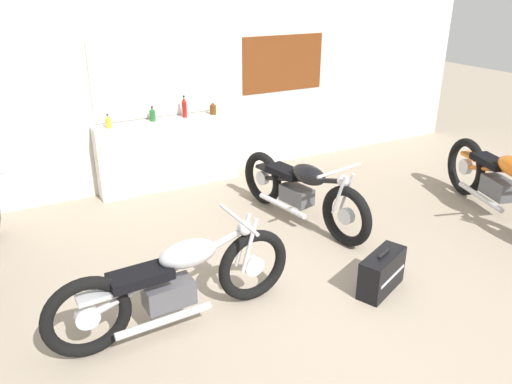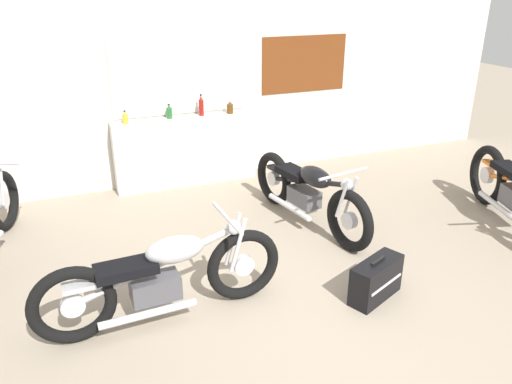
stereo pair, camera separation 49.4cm
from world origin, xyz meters
name	(u,v)px [view 2 (the right image)]	position (x,y,z in m)	size (l,w,h in m)	color
ground_plane	(324,326)	(0.00, 0.00, 0.00)	(24.00, 24.00, 0.00)	gray
wall_back	(196,80)	(0.01, 3.70, 1.40)	(10.00, 0.07, 2.80)	silver
sill_counter	(186,151)	(-0.23, 3.52, 0.48)	(1.95, 0.28, 0.95)	silver
bottle_leftmost	(125,118)	(-1.01, 3.47, 1.03)	(0.07, 0.07, 0.17)	gold
bottle_left_center	(169,112)	(-0.42, 3.53, 1.04)	(0.07, 0.07, 0.19)	#23662D
bottle_center	(201,106)	(0.02, 3.52, 1.08)	(0.06, 0.06, 0.29)	maroon
bottle_right_center	(230,108)	(0.41, 3.48, 1.03)	(0.09, 0.09, 0.18)	#5B3814
motorcycle_black	(308,192)	(0.74, 1.75, 0.40)	(0.68, 2.08, 0.83)	black
motorcycle_silver	(163,277)	(-1.19, 0.61, 0.41)	(2.12, 0.64, 0.85)	black
hard_case_black	(376,280)	(0.62, 0.19, 0.19)	(0.60, 0.41, 0.40)	black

